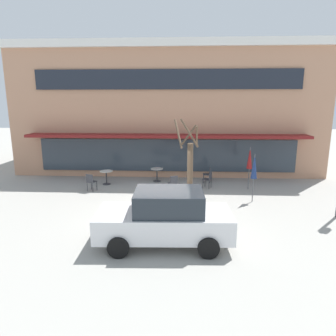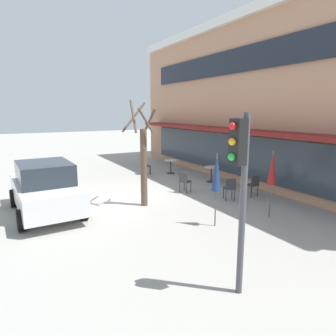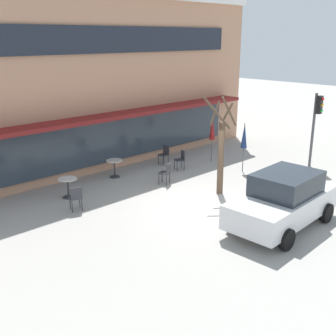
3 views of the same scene
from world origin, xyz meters
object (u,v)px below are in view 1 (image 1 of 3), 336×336
(patio_umbrella_green_folded, at_px, (254,167))
(cafe_chair_0, at_px, (173,183))
(cafe_table_streetside, at_px, (106,175))
(patio_umbrella_cream_folded, at_px, (250,158))
(street_tree, at_px, (190,170))
(cafe_table_near_wall, at_px, (157,173))
(cafe_chair_3, at_px, (208,173))
(cafe_chair_1, at_px, (91,181))
(cafe_chair_2, at_px, (208,179))
(parked_sedan, at_px, (165,218))

(patio_umbrella_green_folded, bearing_deg, cafe_chair_0, 162.15)
(cafe_chair_0, bearing_deg, cafe_table_streetside, 159.00)
(patio_umbrella_green_folded, distance_m, patio_umbrella_cream_folded, 2.05)
(patio_umbrella_green_folded, distance_m, street_tree, 3.07)
(cafe_table_near_wall, relative_size, patio_umbrella_green_folded, 0.35)
(patio_umbrella_cream_folded, bearing_deg, cafe_table_streetside, 175.81)
(cafe_chair_3, bearing_deg, cafe_chair_1, -162.10)
(patio_umbrella_cream_folded, xyz_separation_m, cafe_chair_3, (-1.99, 1.21, -1.10))
(patio_umbrella_cream_folded, relative_size, cafe_chair_2, 2.47)
(cafe_chair_3, xyz_separation_m, street_tree, (-1.14, -4.30, 1.15))
(cafe_chair_1, bearing_deg, cafe_chair_3, 17.90)
(street_tree, bearing_deg, cafe_chair_2, 71.26)
(cafe_table_near_wall, relative_size, cafe_table_streetside, 1.00)
(cafe_chair_2, xyz_separation_m, cafe_chair_3, (0.07, 1.14, 0.00))
(patio_umbrella_cream_folded, bearing_deg, cafe_chair_2, 178.21)
(cafe_chair_0, relative_size, cafe_chair_2, 1.00)
(cafe_chair_2, xyz_separation_m, street_tree, (-1.07, -3.15, 1.15))
(patio_umbrella_cream_folded, bearing_deg, street_tree, -135.31)
(cafe_table_streetside, xyz_separation_m, cafe_chair_0, (3.72, -1.43, 0.01))
(patio_umbrella_green_folded, relative_size, cafe_chair_3, 2.47)
(patio_umbrella_cream_folded, distance_m, cafe_chair_0, 4.12)
(cafe_chair_2, distance_m, cafe_chair_3, 1.15)
(cafe_table_streetside, height_order, cafe_chair_2, cafe_chair_2)
(cafe_chair_1, distance_m, street_tree, 5.57)
(cafe_table_streetside, distance_m, street_tree, 5.88)
(cafe_chair_3, height_order, parked_sedan, parked_sedan)
(cafe_chair_2, height_order, parked_sedan, parked_sedan)
(cafe_chair_1, relative_size, street_tree, 0.23)
(patio_umbrella_green_folded, distance_m, cafe_chair_0, 3.97)
(cafe_table_streetside, relative_size, cafe_chair_2, 0.85)
(parked_sedan, bearing_deg, cafe_table_streetside, 117.91)
(patio_umbrella_cream_folded, distance_m, street_tree, 4.39)
(cafe_chair_0, distance_m, cafe_chair_3, 2.80)
(cafe_table_streetside, height_order, parked_sedan, parked_sedan)
(cafe_chair_1, height_order, cafe_chair_3, same)
(cafe_table_near_wall, distance_m, cafe_chair_3, 2.88)
(cafe_table_streetside, bearing_deg, cafe_chair_1, -109.51)
(cafe_chair_0, distance_m, cafe_chair_1, 4.18)
(cafe_chair_0, bearing_deg, cafe_chair_1, 178.36)
(cafe_chair_0, relative_size, cafe_chair_1, 1.00)
(cafe_chair_0, bearing_deg, cafe_chair_3, 47.84)
(street_tree, bearing_deg, parked_sedan, -104.04)
(cafe_chair_0, xyz_separation_m, cafe_chair_1, (-4.18, 0.12, 0.00))
(patio_umbrella_green_folded, relative_size, cafe_chair_1, 2.47)
(patio_umbrella_green_folded, bearing_deg, cafe_table_streetside, 160.54)
(cafe_chair_0, bearing_deg, patio_umbrella_cream_folded, 12.67)
(cafe_table_streetside, height_order, cafe_chair_0, cafe_chair_0)
(cafe_chair_2, bearing_deg, cafe_chair_3, 86.65)
(cafe_chair_0, bearing_deg, patio_umbrella_green_folded, -17.85)
(cafe_table_streetside, bearing_deg, street_tree, -39.27)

